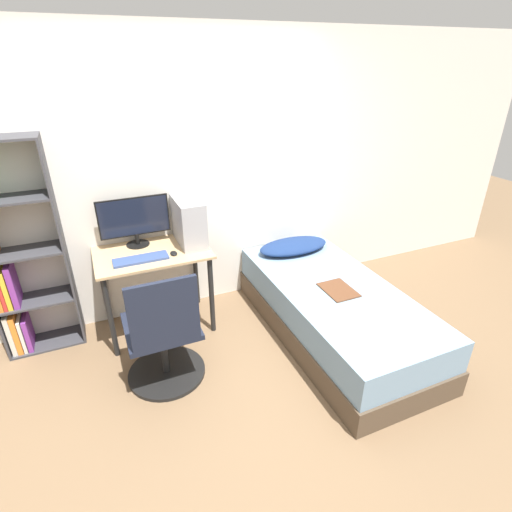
% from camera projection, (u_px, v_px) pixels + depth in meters
% --- Properties ---
extents(ground_plane, '(14.00, 14.00, 0.00)m').
position_uv_depth(ground_plane, '(246.00, 397.00, 2.93)').
color(ground_plane, brown).
extents(wall_back, '(8.00, 0.05, 2.50)m').
position_uv_depth(wall_back, '(183.00, 180.00, 3.55)').
color(wall_back, silver).
rests_on(wall_back, ground_plane).
extents(desk, '(0.94, 0.61, 0.76)m').
position_uv_depth(desk, '(154.00, 265.00, 3.42)').
color(desk, tan).
rests_on(desk, ground_plane).
extents(bookshelf, '(0.59, 0.29, 1.75)m').
position_uv_depth(bookshelf, '(10.00, 262.00, 3.09)').
color(bookshelf, '#38383D').
rests_on(bookshelf, ground_plane).
extents(office_chair, '(0.60, 0.60, 0.97)m').
position_uv_depth(office_chair, '(164.00, 341.00, 2.93)').
color(office_chair, black).
rests_on(office_chair, ground_plane).
extents(bed, '(0.95, 2.05, 0.48)m').
position_uv_depth(bed, '(333.00, 311.00, 3.50)').
color(bed, '#4C3D2D').
rests_on(bed, ground_plane).
extents(pillow, '(0.72, 0.36, 0.11)m').
position_uv_depth(pillow, '(293.00, 246.00, 3.99)').
color(pillow, navy).
rests_on(pillow, bed).
extents(magazine, '(0.24, 0.32, 0.01)m').
position_uv_depth(magazine, '(338.00, 290.00, 3.34)').
color(magazine, '#56331E').
rests_on(magazine, bed).
extents(monitor, '(0.59, 0.20, 0.43)m').
position_uv_depth(monitor, '(134.00, 219.00, 3.38)').
color(monitor, black).
rests_on(monitor, desk).
extents(keyboard, '(0.44, 0.15, 0.02)m').
position_uv_depth(keyboard, '(141.00, 259.00, 3.22)').
color(keyboard, '#33477A').
rests_on(keyboard, desk).
extents(pc_tower, '(0.21, 0.44, 0.40)m').
position_uv_depth(pc_tower, '(189.00, 221.00, 3.45)').
color(pc_tower, '#99999E').
rests_on(pc_tower, desk).
extents(mouse, '(0.06, 0.09, 0.02)m').
position_uv_depth(mouse, '(174.00, 253.00, 3.31)').
color(mouse, black).
rests_on(mouse, desk).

